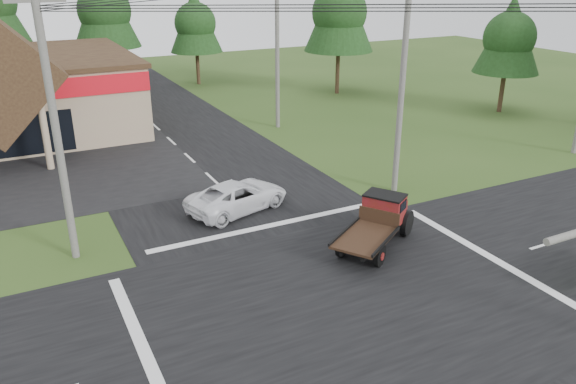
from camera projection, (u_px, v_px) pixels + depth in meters
ground at (348, 305)px, 19.64m from camera, size 120.00×120.00×0.00m
road_ns at (348, 304)px, 19.64m from camera, size 12.00×120.00×0.02m
road_ew at (348, 304)px, 19.64m from camera, size 120.00×12.00×0.02m
utility_pole_nw at (56, 129)px, 20.86m from camera, size 2.00×0.30×10.50m
utility_pole_ne at (403, 78)px, 27.40m from camera, size 2.00×0.30×11.50m
utility_pole_n at (277, 47)px, 39.02m from camera, size 2.00×0.30×11.20m
tree_row_d at (104, 8)px, 51.55m from camera, size 6.16×6.16×11.11m
tree_row_e at (195, 21)px, 53.77m from camera, size 5.04×5.04×9.09m
tree_side_ne at (340, 10)px, 49.21m from camera, size 6.16×6.16×11.11m
tree_side_e_near at (510, 35)px, 43.17m from camera, size 5.04×5.04×9.09m
antique_flatbed_truck at (375, 224)px, 23.31m from camera, size 5.18×4.27×2.07m
white_pickup at (238, 196)px, 26.98m from camera, size 5.62×3.76×1.43m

